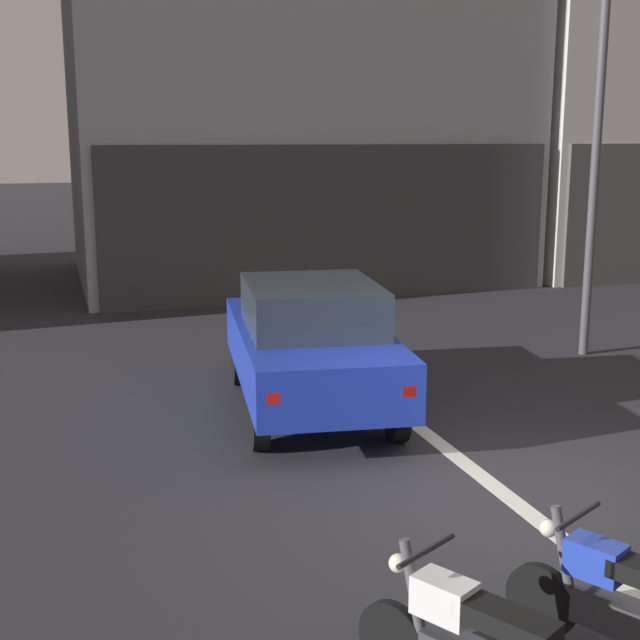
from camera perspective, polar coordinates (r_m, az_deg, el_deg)
name	(u,v)px	position (r m, az deg, el deg)	size (l,w,h in m)	color
ground_plane	(508,497)	(8.65, 12.21, -11.26)	(120.00, 120.00, 0.00)	#2B2B30
lane_centre_line	(320,351)	(13.90, 0.02, -2.03)	(0.20, 18.00, 0.01)	silver
car_blue_crossing_near	(310,342)	(10.72, -0.65, -1.43)	(2.27, 4.29, 1.64)	black
street_lamp	(602,64)	(13.98, 18.01, 15.70)	(0.36, 0.36, 7.32)	#47474C
motorcycle_blue_row_left_mid	(621,604)	(6.12, 19.16, -17.19)	(0.87, 1.50, 0.98)	black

